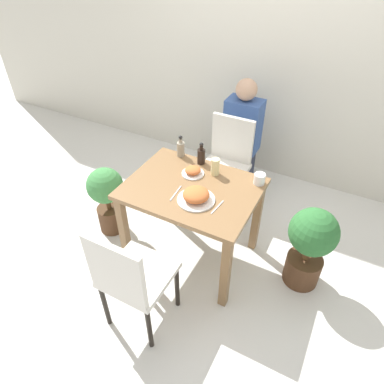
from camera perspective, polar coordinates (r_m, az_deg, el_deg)
ground_plane at (r=3.03m, az=-0.00°, el=-10.13°), size 16.00×16.00×0.00m
wall_back at (r=3.57m, az=12.55°, el=21.95°), size 8.00×0.05×2.60m
dining_table at (r=2.60m, az=-0.00°, el=-1.20°), size 0.97×0.75×0.73m
chair_near at (r=2.25m, az=-10.23°, el=-13.69°), size 0.42×0.42×0.91m
chair_far at (r=3.20m, az=5.74°, el=5.22°), size 0.42×0.42×0.91m
food_plate at (r=2.38m, az=0.69°, el=-0.61°), size 0.27×0.27×0.09m
side_plate at (r=2.63m, az=0.15°, el=3.48°), size 0.17×0.17×0.06m
drink_cup at (r=2.58m, az=11.18°, el=2.17°), size 0.08×0.08×0.08m
juice_glass at (r=2.62m, az=3.88°, el=4.24°), size 0.07×0.07×0.14m
sauce_bottle at (r=2.83m, az=-1.89°, el=7.31°), size 0.06×0.06×0.19m
condiment_bottle at (r=2.74m, az=1.55°, el=6.10°), size 0.06×0.06×0.19m
fork_utensil at (r=2.46m, az=-2.72°, el=-0.18°), size 0.02×0.18×0.00m
spoon_utensil at (r=2.35m, az=4.25°, el=-2.53°), size 0.03×0.16×0.00m
potted_plant_left at (r=3.07m, az=-13.99°, el=-0.61°), size 0.31×0.31×0.66m
potted_plant_right at (r=2.68m, az=19.08°, el=-8.14°), size 0.36×0.36×0.71m
person_figure at (r=3.47m, az=8.27°, el=9.02°), size 0.34×0.22×1.17m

